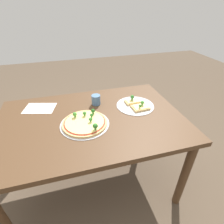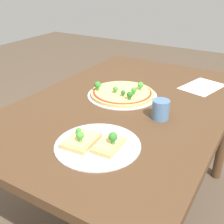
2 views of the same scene
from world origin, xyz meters
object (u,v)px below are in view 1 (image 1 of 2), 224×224
object	(u,v)px
dining_table	(92,128)
pizza_tray_whole	(85,123)
pizza_tray_slice	(136,105)
drinking_cup	(96,100)

from	to	relation	value
dining_table	pizza_tray_whole	world-z (taller)	pizza_tray_whole
dining_table	pizza_tray_slice	distance (m)	0.40
dining_table	pizza_tray_slice	size ratio (longest dim) A/B	4.42
pizza_tray_whole	drinking_cup	bearing A→B (deg)	-117.24
pizza_tray_whole	drinking_cup	distance (m)	0.28
pizza_tray_whole	drinking_cup	size ratio (longest dim) A/B	4.19
pizza_tray_slice	drinking_cup	distance (m)	0.33
pizza_tray_whole	pizza_tray_slice	size ratio (longest dim) A/B	1.12
pizza_tray_slice	drinking_cup	world-z (taller)	drinking_cup
dining_table	pizza_tray_slice	bearing A→B (deg)	-168.45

